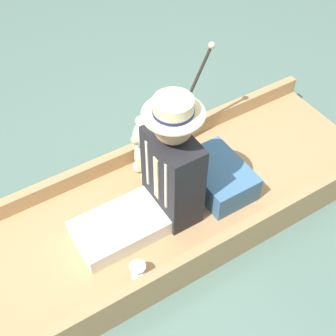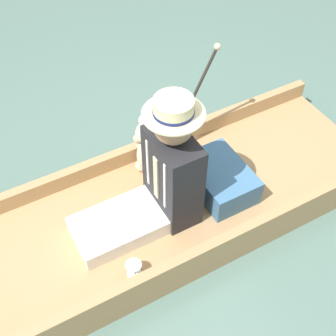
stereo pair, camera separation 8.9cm
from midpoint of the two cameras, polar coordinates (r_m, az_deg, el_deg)
The scene contains 7 objects.
ground_plane at distance 3.05m, azimuth 1.07°, elevation -5.90°, with size 16.00×16.00×0.00m, color slate.
punt_boat at distance 2.98m, azimuth 1.09°, elevation -4.91°, with size 0.95×2.82×0.27m.
seat_cushion at distance 2.96m, azimuth 7.20°, elevation -1.31°, with size 0.46×0.32×0.18m.
seated_person at distance 2.63m, azimuth -0.08°, elevation -1.29°, with size 0.37×0.79×0.85m.
teddy_bear at distance 2.94m, azimuth -1.48°, elevation 2.22°, with size 0.32×0.19×0.45m.
wine_glass at distance 2.59m, azimuth -3.21°, elevation -12.05°, with size 0.09×0.09×0.10m.
walking_cane at distance 2.99m, azimuth 4.21°, elevation 9.08°, with size 0.04×0.38×0.77m.
Camera 2 is at (-1.58, 0.89, 2.45)m, focal length 50.00 mm.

